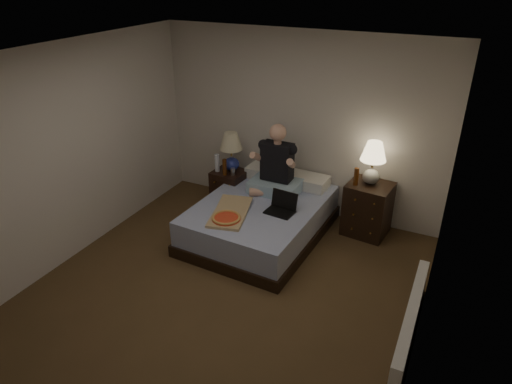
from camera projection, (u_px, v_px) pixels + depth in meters
The scene contains 19 objects.
floor at pixel (220, 296), 4.93m from camera, with size 4.00×4.50×0.00m, color brown.
ceiling at pixel (209, 60), 3.80m from camera, with size 4.00×4.50×0.00m, color white.
wall_back at pixel (299, 125), 6.17m from camera, with size 4.00×2.50×0.00m, color silver.
wall_front at pixel (12, 357), 2.56m from camera, with size 4.00×2.50×0.00m, color silver.
wall_left at pixel (62, 158), 5.14m from camera, with size 4.50×2.50×0.00m, color silver.
wall_right at pixel (435, 243), 3.59m from camera, with size 4.50×2.50×0.00m, color silver.
bed at pixel (260, 219), 5.93m from camera, with size 1.43×1.91×0.48m, color #576CAF.
nightstand_left at pixel (230, 190), 6.58m from camera, with size 0.44×0.40×0.58m, color black.
nightstand_right at pixel (368, 209), 5.94m from camera, with size 0.54×0.49×0.71m, color black.
lamp_left at pixel (231, 152), 6.37m from camera, with size 0.32×0.32×0.56m, color navy, non-canonical shape.
lamp_right at pixel (373, 163), 5.68m from camera, with size 0.32×0.32×0.56m, color #97978F, non-canonical shape.
water_bottle at pixel (217, 163), 6.41m from camera, with size 0.07×0.07×0.25m, color silver.
soda_can at pixel (233, 172), 6.33m from camera, with size 0.07×0.07×0.10m, color #B3B3AE.
beer_bottle_left at pixel (225, 167), 6.30m from camera, with size 0.06×0.06×0.23m, color #4F270B.
beer_bottle_right at pixel (356, 176), 5.72m from camera, with size 0.06×0.06×0.23m, color #572A0C.
person at pixel (276, 160), 5.89m from camera, with size 0.66×0.52×0.93m, color black, non-canonical shape.
laptop at pixel (280, 204), 5.54m from camera, with size 0.34×0.28×0.24m, color black, non-canonical shape.
pizza_box at pixel (226, 219), 5.39m from camera, with size 0.40×0.76×0.08m, color tan, non-canonical shape.
radiator at pixel (410, 323), 4.28m from camera, with size 0.10×1.60×0.40m, color white.
Camera 1 is at (2.05, -3.33, 3.24)m, focal length 32.00 mm.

